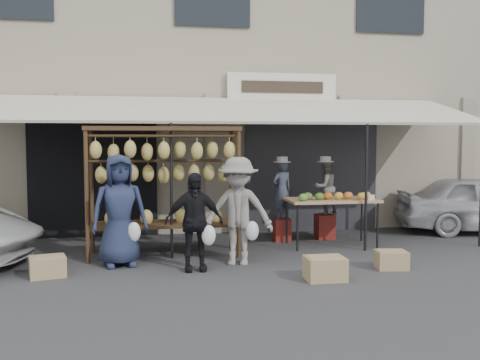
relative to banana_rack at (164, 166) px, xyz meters
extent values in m
plane|color=#2D2D30|center=(1.12, -1.32, -1.57)|extent=(90.00, 90.00, 0.00)
cube|color=gray|center=(1.12, 5.18, 1.93)|extent=(24.00, 6.00, 7.00)
cube|color=#232328|center=(3.32, 2.14, -0.32)|extent=(3.00, 0.10, 2.50)
cube|color=black|center=(-1.38, 2.14, -0.32)|extent=(2.60, 0.10, 2.50)
cube|color=silver|center=(2.62, 2.08, 1.58)|extent=(2.40, 0.10, 0.60)
cube|color=#BBB5A1|center=(1.12, 0.98, 1.03)|extent=(10.00, 2.34, 0.63)
cylinder|color=black|center=(0.12, -0.17, -0.42)|extent=(0.05, 0.05, 2.30)
cylinder|color=black|center=(3.62, -0.17, -0.42)|extent=(0.05, 0.05, 2.30)
cylinder|color=black|center=(-1.25, -0.35, -0.47)|extent=(0.07, 0.07, 2.20)
cylinder|color=black|center=(1.25, -0.35, -0.47)|extent=(0.07, 0.07, 2.20)
cylinder|color=black|center=(-1.25, 0.45, -0.47)|extent=(0.07, 0.07, 2.20)
cylinder|color=black|center=(1.25, 0.45, -0.47)|extent=(0.07, 0.07, 2.20)
cube|color=black|center=(0.00, 0.05, 0.63)|extent=(2.60, 0.90, 0.07)
cylinder|color=black|center=(0.00, -0.30, 0.51)|extent=(2.50, 0.05, 0.05)
cylinder|color=black|center=(0.00, 0.40, 0.51)|extent=(2.50, 0.05, 0.05)
cylinder|color=black|center=(0.00, 0.05, 0.08)|extent=(2.50, 0.05, 0.05)
cube|color=black|center=(0.00, 0.05, -1.02)|extent=(2.50, 0.80, 0.05)
ellipsoid|color=#D9C05F|center=(-1.10, -0.30, 0.28)|extent=(0.20, 0.18, 0.30)
ellipsoid|color=#D9C05F|center=(-0.82, -0.15, 0.23)|extent=(0.20, 0.18, 0.30)
ellipsoid|color=#D9C05F|center=(-0.55, -0.30, 0.29)|extent=(0.20, 0.18, 0.30)
ellipsoid|color=#D9C05F|center=(-0.27, -0.15, 0.24)|extent=(0.20, 0.18, 0.30)
ellipsoid|color=#D9C05F|center=(0.00, -0.30, 0.27)|extent=(0.20, 0.18, 0.30)
ellipsoid|color=#D9C05F|center=(0.28, -0.15, 0.28)|extent=(0.20, 0.18, 0.30)
ellipsoid|color=#D9C05F|center=(0.55, -0.30, 0.26)|extent=(0.20, 0.18, 0.30)
ellipsoid|color=#D9C05F|center=(0.83, -0.15, 0.28)|extent=(0.20, 0.18, 0.30)
ellipsoid|color=#D9C05F|center=(1.10, -0.30, 0.27)|extent=(0.20, 0.18, 0.30)
ellipsoid|color=#D9C05F|center=(-1.05, 0.05, -0.15)|extent=(0.20, 0.18, 0.30)
ellipsoid|color=#D9C05F|center=(-0.79, 0.05, -0.14)|extent=(0.20, 0.18, 0.30)
ellipsoid|color=#D9C05F|center=(-0.52, 0.05, -0.12)|extent=(0.20, 0.18, 0.30)
ellipsoid|color=#D9C05F|center=(-0.26, 0.05, -0.13)|extent=(0.20, 0.18, 0.30)
ellipsoid|color=#D9C05F|center=(0.00, 0.05, -0.17)|extent=(0.20, 0.18, 0.30)
ellipsoid|color=#D9C05F|center=(0.26, 0.05, -0.13)|extent=(0.20, 0.18, 0.30)
ellipsoid|color=#D9C05F|center=(0.53, 0.05, -0.13)|extent=(0.20, 0.18, 0.30)
ellipsoid|color=#D9C05F|center=(0.79, 0.05, -0.13)|extent=(0.20, 0.18, 0.30)
ellipsoid|color=#D9C05F|center=(1.05, 0.05, -0.16)|extent=(0.20, 0.18, 0.30)
cube|color=tan|center=(3.16, 0.36, -0.70)|extent=(1.70, 0.90, 0.05)
cylinder|color=black|center=(2.39, -0.01, -1.15)|extent=(0.04, 0.04, 0.85)
cylinder|color=black|center=(3.93, -0.01, -1.15)|extent=(0.04, 0.04, 0.85)
cylinder|color=black|center=(2.39, 0.73, -1.15)|extent=(0.04, 0.04, 0.85)
cylinder|color=black|center=(3.93, 0.73, -1.15)|extent=(0.04, 0.04, 0.85)
ellipsoid|color=#598C33|center=(2.51, 0.06, -0.60)|extent=(0.18, 0.14, 0.14)
ellipsoid|color=#477226|center=(2.65, 0.24, -0.60)|extent=(0.18, 0.14, 0.14)
ellipsoid|color=#477226|center=(2.86, 0.19, -0.60)|extent=(0.18, 0.14, 0.14)
ellipsoid|color=#B25919|center=(3.04, 0.24, -0.60)|extent=(0.18, 0.14, 0.14)
ellipsoid|color=gold|center=(3.25, 0.23, -0.60)|extent=(0.18, 0.14, 0.14)
ellipsoid|color=orange|center=(3.44, 0.24, -0.60)|extent=(0.18, 0.14, 0.14)
ellipsoid|color=gold|center=(3.64, 0.07, -0.60)|extent=(0.18, 0.14, 0.14)
ellipsoid|color=orange|center=(3.79, 0.21, -0.60)|extent=(0.18, 0.14, 0.14)
imported|color=#373E51|center=(2.35, 0.99, -0.54)|extent=(0.49, 0.40, 1.16)
imported|color=slate|center=(3.28, 1.08, -0.52)|extent=(0.65, 0.58, 1.11)
imported|color=#222A47|center=(-0.72, -0.63, -0.68)|extent=(0.97, 0.74, 1.79)
imported|color=black|center=(0.42, -1.13, -0.81)|extent=(0.90, 0.39, 1.52)
imported|color=gray|center=(1.15, -0.85, -0.70)|extent=(1.26, 0.95, 1.74)
cube|color=maroon|center=(2.35, 0.99, -1.35)|extent=(0.34, 0.34, 0.45)
cube|color=maroon|center=(3.28, 1.08, -1.32)|extent=(0.44, 0.44, 0.50)
cube|color=tan|center=(2.22, -2.03, -1.40)|extent=(0.56, 0.43, 0.33)
cube|color=tan|center=(3.46, -1.56, -1.43)|extent=(0.51, 0.42, 0.28)
cube|color=tan|center=(-1.74, -1.15, -1.42)|extent=(0.58, 0.49, 0.30)
camera|label=1|loc=(-0.28, -9.25, 0.43)|focal=40.00mm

